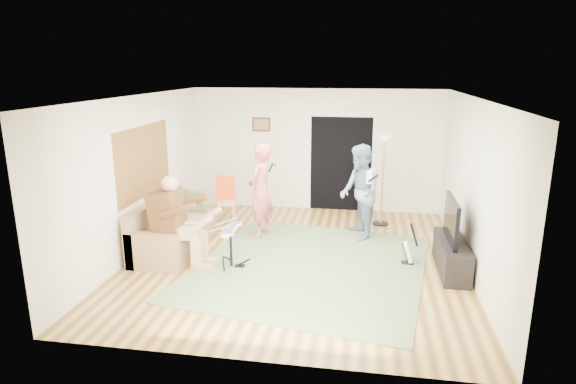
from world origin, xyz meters
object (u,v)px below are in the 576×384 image
object	(u,v)px
torchiere_lamp	(383,165)
sofa	(171,232)
drum_kit	(231,249)
television	(451,220)
singer	(261,190)
tv_cabinet	(451,256)
guitarist	(360,192)
guitar_spare	(408,252)
dining_chair	(226,207)

from	to	relation	value
torchiere_lamp	sofa	bearing A→B (deg)	-152.43
drum_kit	television	bearing A→B (deg)	6.88
sofa	singer	world-z (taller)	singer
drum_kit	tv_cabinet	world-z (taller)	drum_kit
sofa	torchiere_lamp	xyz separation A→B (m)	(3.74, 1.95, 0.96)
guitarist	guitar_spare	world-z (taller)	guitarist
dining_chair	television	size ratio (longest dim) A/B	0.92
tv_cabinet	singer	bearing A→B (deg)	161.36
singer	tv_cabinet	size ratio (longest dim) A/B	1.28
guitarist	television	xyz separation A→B (m)	(1.44, -1.32, -0.04)
torchiere_lamp	tv_cabinet	xyz separation A→B (m)	(1.05, -2.19, -1.00)
guitarist	television	world-z (taller)	guitarist
drum_kit	singer	bearing A→B (deg)	84.10
tv_cabinet	sofa	bearing A→B (deg)	177.21
singer	dining_chair	xyz separation A→B (m)	(-0.89, 0.67, -0.56)
drum_kit	torchiere_lamp	bearing A→B (deg)	46.78
torchiere_lamp	television	xyz separation A→B (m)	(1.00, -2.19, -0.40)
sofa	dining_chair	world-z (taller)	dining_chair
sofa	guitarist	distance (m)	3.53
television	sofa	bearing A→B (deg)	177.18
torchiere_lamp	tv_cabinet	distance (m)	2.63
singer	television	size ratio (longest dim) A/B	1.73
torchiere_lamp	dining_chair	size ratio (longest dim) A/B	1.91
dining_chair	guitarist	bearing A→B (deg)	-21.15
sofa	drum_kit	world-z (taller)	sofa
sofa	drum_kit	size ratio (longest dim) A/B	3.09
drum_kit	television	size ratio (longest dim) A/B	0.67
tv_cabinet	television	size ratio (longest dim) A/B	1.34
drum_kit	singer	world-z (taller)	singer
dining_chair	sofa	bearing A→B (deg)	-121.15
sofa	guitarist	size ratio (longest dim) A/B	1.20
torchiere_lamp	television	size ratio (longest dim) A/B	1.75
guitar_spare	tv_cabinet	bearing A→B (deg)	-14.66
tv_cabinet	guitar_spare	bearing A→B (deg)	165.34
singer	tv_cabinet	bearing A→B (deg)	86.57
torchiere_lamp	television	distance (m)	2.44
guitarist	guitar_spare	bearing A→B (deg)	18.60
guitar_spare	torchiere_lamp	xyz separation A→B (m)	(-0.40, 2.02, 1.05)
singer	torchiere_lamp	size ratio (longest dim) A/B	0.98
singer	guitar_spare	world-z (taller)	singer
drum_kit	television	world-z (taller)	television
sofa	tv_cabinet	world-z (taller)	sofa
sofa	torchiere_lamp	distance (m)	4.33
tv_cabinet	guitarist	bearing A→B (deg)	138.60
sofa	guitarist	xyz separation A→B (m)	(3.30, 1.08, 0.60)
singer	dining_chair	distance (m)	1.24
television	singer	bearing A→B (deg)	161.09
guitarist	tv_cabinet	xyz separation A→B (m)	(1.49, -1.32, -0.64)
tv_cabinet	torchiere_lamp	bearing A→B (deg)	115.67
torchiere_lamp	tv_cabinet	size ratio (longest dim) A/B	1.30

